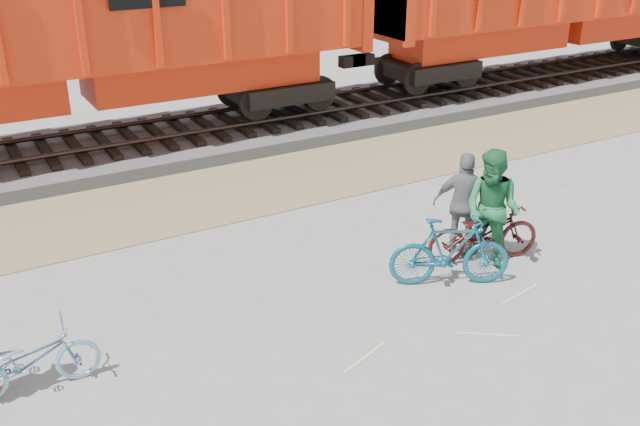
# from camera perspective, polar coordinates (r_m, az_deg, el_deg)

# --- Properties ---
(ground) EXTENTS (120.00, 120.00, 0.00)m
(ground) POSITION_cam_1_polar(r_m,az_deg,el_deg) (10.77, 5.78, -7.75)
(ground) COLOR #9E9E99
(ground) RESTS_ON ground
(gravel_strip) EXTENTS (120.00, 3.00, 0.02)m
(gravel_strip) POSITION_cam_1_polar(r_m,az_deg,el_deg) (15.07, -6.30, 1.92)
(gravel_strip) COLOR tan
(gravel_strip) RESTS_ON ground
(ballast_bed) EXTENTS (120.00, 4.00, 0.30)m
(ballast_bed) POSITION_cam_1_polar(r_m,az_deg,el_deg) (18.11, -10.85, 5.94)
(ballast_bed) COLOR slate
(ballast_bed) RESTS_ON ground
(track) EXTENTS (120.00, 2.60, 0.24)m
(track) POSITION_cam_1_polar(r_m,az_deg,el_deg) (18.01, -10.93, 6.91)
(track) COLOR black
(track) RESTS_ON ballast_bed
(hopper_car_center) EXTENTS (14.00, 3.13, 4.65)m
(hopper_car_center) POSITION_cam_1_polar(r_m,az_deg,el_deg) (16.85, -19.69, 13.68)
(hopper_car_center) COLOR black
(hopper_car_center) RESTS_ON track
(bicycle_blue) EXTENTS (1.69, 0.65, 0.88)m
(bicycle_blue) POSITION_cam_1_polar(r_m,az_deg,el_deg) (9.61, -22.18, -10.88)
(bicycle_blue) COLOR #7EAFD5
(bicycle_blue) RESTS_ON ground
(bicycle_teal) EXTENTS (1.94, 1.34, 1.14)m
(bicycle_teal) POSITION_cam_1_polar(r_m,az_deg,el_deg) (11.31, 10.35, -3.07)
(bicycle_teal) COLOR #135C79
(bicycle_teal) RESTS_ON ground
(bicycle_maroon) EXTENTS (2.08, 1.19, 1.03)m
(bicycle_maroon) POSITION_cam_1_polar(r_m,az_deg,el_deg) (12.18, 12.93, -1.54)
(bicycle_maroon) COLOR #451413
(bicycle_maroon) RESTS_ON ground
(person_man) EXTENTS (1.07, 1.18, 2.00)m
(person_man) POSITION_cam_1_polar(r_m,az_deg,el_deg) (11.88, 13.62, 0.28)
(person_man) COLOR #246F3E
(person_man) RESTS_ON ground
(person_woman) EXTENTS (1.07, 1.05, 1.81)m
(person_woman) POSITION_cam_1_polar(r_m,az_deg,el_deg) (12.23, 11.51, 0.70)
(person_woman) COLOR slate
(person_woman) RESTS_ON ground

